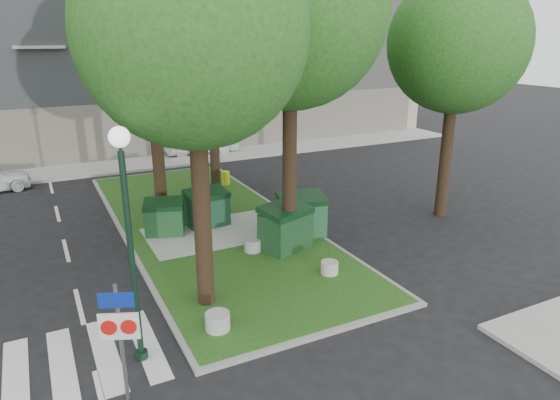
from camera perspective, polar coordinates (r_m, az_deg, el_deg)
ground at (r=12.10m, az=2.66°, el=-15.69°), size 120.00×120.00×0.00m
median_island at (r=18.82m, az=-8.03°, el=-2.74°), size 6.00×16.00×0.12m
median_kerb at (r=18.82m, az=-8.02°, el=-2.77°), size 6.30×16.30×0.10m
building_sidewalk at (r=28.46m, az=-15.97°, el=3.98°), size 42.00×3.00×0.12m
zebra_crossing at (r=12.30m, az=-17.13°, el=-15.95°), size 5.00×3.00×0.01m
apartment_building at (r=35.08m, az=-19.77°, el=19.34°), size 41.00×12.00×16.00m
tree_median_near_left at (r=11.83m, az=-9.76°, el=20.74°), size 5.20×5.20×10.53m
tree_median_mid at (r=18.22m, az=-14.61°, el=18.44°), size 4.80×4.80×9.99m
tree_street_right at (r=19.69m, az=19.87°, el=17.93°), size 5.00×5.00×10.06m
dumpster_a at (r=17.87m, az=-13.08°, el=-1.95°), size 1.58×1.34×1.25m
dumpster_b at (r=18.36m, az=-8.35°, el=-0.91°), size 1.59×1.21×1.37m
dumpster_c at (r=16.20m, az=0.63°, el=-3.14°), size 1.90×1.60×1.50m
dumpster_d at (r=17.33m, az=2.45°, el=-1.69°), size 1.80×1.42×1.50m
bollard_left at (r=12.23m, az=-7.13°, el=-13.59°), size 0.59×0.59×0.42m
bollard_right at (r=14.79m, az=5.68°, el=-7.69°), size 0.51×0.51×0.37m
bollard_mid at (r=16.20m, az=-3.15°, el=-5.16°), size 0.56×0.56×0.40m
litter_bin at (r=23.39m, az=-6.22°, el=2.51°), size 0.36×0.36×0.63m
street_lamp at (r=10.44m, az=-17.00°, el=-2.32°), size 0.41×0.41×5.14m
traffic_sign_pole at (r=10.02m, az=-17.85°, el=-13.72°), size 0.71×0.32×2.49m
car_silver at (r=30.19m, az=-9.10°, el=6.55°), size 4.42×1.64×1.44m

